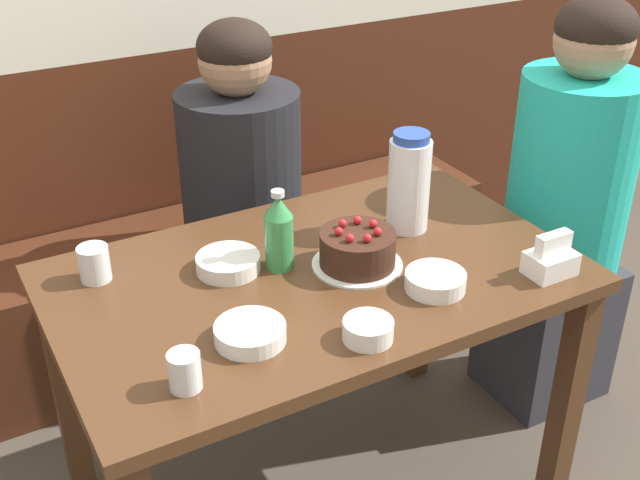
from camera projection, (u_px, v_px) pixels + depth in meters
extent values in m
cube|color=#4C2314|center=(170.00, 191.00, 2.78)|extent=(4.80, 0.04, 0.98)
cube|color=#472314|center=(199.00, 286.00, 2.74)|extent=(2.09, 0.38, 0.45)
cube|color=#4C2D19|center=(316.00, 278.00, 1.87)|extent=(1.21, 0.74, 0.03)
cube|color=#4C2D19|center=(567.00, 401.00, 2.04)|extent=(0.06, 0.06, 0.69)
cube|color=#4C2D19|center=(67.00, 396.00, 2.06)|extent=(0.06, 0.06, 0.69)
cube|color=#4C2D19|center=(421.00, 284.00, 2.53)|extent=(0.06, 0.06, 0.69)
cylinder|color=white|center=(357.00, 265.00, 1.88)|extent=(0.21, 0.21, 0.01)
cylinder|color=#381E14|center=(358.00, 248.00, 1.86)|extent=(0.18, 0.18, 0.08)
sphere|color=red|center=(350.00, 238.00, 1.80)|extent=(0.02, 0.02, 0.02)
sphere|color=red|center=(367.00, 238.00, 1.80)|extent=(0.02, 0.02, 0.02)
sphere|color=red|center=(378.00, 232.00, 1.83)|extent=(0.02, 0.02, 0.02)
sphere|color=red|center=(373.00, 224.00, 1.86)|extent=(0.02, 0.02, 0.02)
sphere|color=red|center=(358.00, 220.00, 1.88)|extent=(0.02, 0.02, 0.02)
sphere|color=red|center=(342.00, 223.00, 1.86)|extent=(0.02, 0.02, 0.02)
sphere|color=red|center=(339.00, 231.00, 1.83)|extent=(0.02, 0.02, 0.02)
cylinder|color=white|center=(409.00, 185.00, 1.99)|extent=(0.11, 0.11, 0.24)
cylinder|color=#28479E|center=(412.00, 137.00, 1.93)|extent=(0.09, 0.09, 0.02)
cylinder|color=#388E4C|center=(279.00, 242.00, 1.85)|extent=(0.07, 0.07, 0.13)
cone|color=#388E4C|center=(278.00, 207.00, 1.81)|extent=(0.07, 0.07, 0.05)
cylinder|color=silver|center=(278.00, 193.00, 1.79)|extent=(0.03, 0.03, 0.01)
cube|color=white|center=(550.00, 263.00, 1.84)|extent=(0.11, 0.08, 0.05)
cube|color=white|center=(553.00, 243.00, 1.82)|extent=(0.09, 0.03, 0.05)
cylinder|color=white|center=(435.00, 281.00, 1.79)|extent=(0.14, 0.14, 0.04)
cylinder|color=white|center=(368.00, 330.00, 1.62)|extent=(0.10, 0.10, 0.04)
cylinder|color=white|center=(228.00, 263.00, 1.86)|extent=(0.15, 0.15, 0.04)
cylinder|color=white|center=(250.00, 333.00, 1.62)|extent=(0.15, 0.15, 0.04)
cylinder|color=silver|center=(185.00, 371.00, 1.48)|extent=(0.06, 0.06, 0.08)
cylinder|color=silver|center=(94.00, 263.00, 1.81)|extent=(0.07, 0.07, 0.08)
cube|color=#33333D|center=(248.00, 307.00, 2.62)|extent=(0.30, 0.34, 0.45)
cylinder|color=black|center=(241.00, 174.00, 2.39)|extent=(0.36, 0.36, 0.51)
sphere|color=#A87A5B|center=(235.00, 60.00, 2.22)|extent=(0.21, 0.21, 0.21)
ellipsoid|color=black|center=(234.00, 47.00, 2.20)|extent=(0.21, 0.21, 0.16)
cube|color=#33333D|center=(546.00, 328.00, 2.52)|extent=(0.34, 0.30, 0.45)
cylinder|color=#1EB2A3|center=(571.00, 177.00, 2.27)|extent=(0.35, 0.35, 0.59)
sphere|color=#A87A5B|center=(594.00, 40.00, 2.08)|extent=(0.21, 0.21, 0.21)
ellipsoid|color=black|center=(597.00, 26.00, 2.06)|extent=(0.21, 0.21, 0.16)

